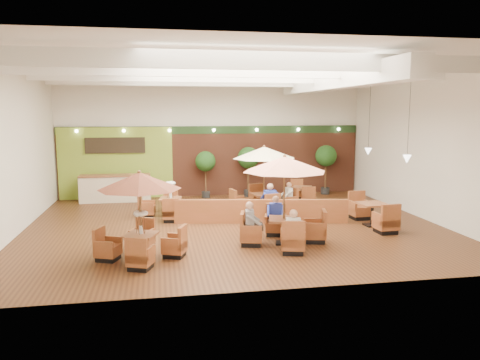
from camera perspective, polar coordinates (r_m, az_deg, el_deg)
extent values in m
plane|color=#381E0F|center=(16.27, -0.74, -5.52)|extent=(14.00, 14.00, 0.00)
cube|color=silver|center=(21.76, -3.29, 5.34)|extent=(14.00, 0.04, 5.50)
cube|color=silver|center=(9.98, 4.75, 1.66)|extent=(14.00, 0.04, 5.50)
cube|color=silver|center=(16.26, -25.96, 3.45)|extent=(0.04, 12.00, 5.50)
cube|color=silver|center=(18.30, 21.49, 4.18)|extent=(0.04, 12.00, 5.50)
cube|color=white|center=(15.87, -0.78, 14.14)|extent=(14.00, 12.00, 0.04)
cube|color=brown|center=(21.80, -3.25, 2.31)|extent=(13.90, 0.10, 3.20)
cube|color=#1E3819|center=(21.68, -3.28, 6.12)|extent=(13.90, 0.12, 0.35)
cube|color=olive|center=(21.67, -14.87, 2.00)|extent=(5.00, 0.08, 3.20)
cube|color=black|center=(21.52, -14.97, 4.10)|extent=(2.60, 0.08, 0.70)
cube|color=white|center=(16.74, 11.40, 11.79)|extent=(0.60, 11.00, 0.60)
cube|color=white|center=(11.92, 2.39, 14.34)|extent=(13.60, 0.12, 0.45)
cube|color=white|center=(14.56, 0.06, 13.28)|extent=(13.60, 0.12, 0.45)
cube|color=white|center=(17.12, -1.49, 12.55)|extent=(13.60, 0.12, 0.45)
cube|color=white|center=(19.78, -2.66, 11.99)|extent=(13.60, 0.12, 0.45)
cylinder|color=black|center=(16.79, 19.95, 7.86)|extent=(0.01, 0.01, 3.20)
cone|color=white|center=(16.87, 19.68, 2.43)|extent=(0.28, 0.28, 0.28)
cylinder|color=black|center=(19.45, 15.54, 8.07)|extent=(0.01, 0.01, 3.20)
cone|color=white|center=(19.52, 15.35, 3.37)|extent=(0.28, 0.28, 0.28)
sphere|color=#FFEAC6|center=(21.59, -19.31, 5.65)|extent=(0.14, 0.14, 0.14)
sphere|color=#FFEAC6|center=(21.36, -13.98, 5.85)|extent=(0.14, 0.14, 0.14)
sphere|color=#FFEAC6|center=(21.31, -8.58, 6.00)|extent=(0.14, 0.14, 0.14)
sphere|color=#FFEAC6|center=(21.45, -3.20, 6.09)|extent=(0.14, 0.14, 0.14)
sphere|color=#FFEAC6|center=(21.78, 2.06, 6.14)|extent=(0.14, 0.14, 0.14)
sphere|color=#FFEAC6|center=(22.28, 7.13, 6.13)|extent=(0.14, 0.14, 0.14)
sphere|color=#FFEAC6|center=(22.94, 11.93, 6.08)|extent=(0.14, 0.14, 0.14)
cube|color=beige|center=(21.04, -14.94, -1.07)|extent=(3.00, 0.70, 1.10)
cube|color=brown|center=(20.96, -15.00, 0.55)|extent=(3.00, 0.75, 0.06)
cube|color=brown|center=(16.48, 2.59, -3.84)|extent=(6.04, 1.17, 0.84)
cube|color=brown|center=(12.80, -11.96, -6.52)|extent=(1.01, 1.01, 0.05)
cylinder|color=black|center=(12.88, -11.92, -7.90)|extent=(0.09, 0.09, 0.60)
cube|color=black|center=(12.98, -11.87, -9.26)|extent=(0.53, 0.53, 0.04)
cube|color=brown|center=(12.07, -12.04, -9.34)|extent=(0.73, 0.73, 0.29)
cube|color=brown|center=(11.77, -11.70, -8.39)|extent=(0.56, 0.29, 0.64)
cube|color=brown|center=(12.12, -13.24, -8.40)|extent=(0.25, 0.50, 0.26)
cube|color=brown|center=(11.92, -10.88, -8.62)|extent=(0.25, 0.50, 0.26)
cube|color=black|center=(12.13, -12.01, -10.29)|extent=(0.65, 0.65, 0.13)
cube|color=brown|center=(13.74, -11.79, -7.14)|extent=(0.73, 0.73, 0.29)
cube|color=brown|center=(13.89, -12.15, -5.81)|extent=(0.56, 0.29, 0.64)
cube|color=brown|center=(13.59, -10.77, -6.48)|extent=(0.25, 0.50, 0.26)
cube|color=brown|center=(13.79, -12.84, -6.32)|extent=(0.25, 0.50, 0.26)
cube|color=black|center=(13.79, -11.76, -7.99)|extent=(0.65, 0.65, 0.13)
cube|color=brown|center=(12.96, -15.79, -8.23)|extent=(0.73, 0.73, 0.29)
cube|color=brown|center=(12.95, -14.82, -6.95)|extent=(0.29, 0.56, 0.64)
cube|color=brown|center=(13.14, -15.30, -7.15)|extent=(0.50, 0.25, 0.26)
cube|color=brown|center=(12.69, -16.37, -7.76)|extent=(0.50, 0.25, 0.26)
cube|color=black|center=(13.03, -15.76, -9.12)|extent=(0.65, 0.65, 0.13)
cube|color=brown|center=(12.90, -8.00, -8.08)|extent=(0.73, 0.73, 0.29)
cube|color=brown|center=(12.73, -9.02, -7.03)|extent=(0.29, 0.56, 0.64)
cube|color=brown|center=(12.60, -8.42, -7.61)|extent=(0.50, 0.25, 0.26)
cube|color=brown|center=(13.09, -7.64, -6.99)|extent=(0.50, 0.25, 0.26)
cube|color=black|center=(12.96, -7.98, -8.97)|extent=(0.65, 0.65, 0.13)
cylinder|color=brown|center=(12.68, -12.03, -4.40)|extent=(0.06, 0.06, 2.29)
cone|color=#5C2B1B|center=(12.51, -12.16, -0.08)|extent=(2.20, 2.20, 0.45)
sphere|color=brown|center=(12.48, -12.20, 0.96)|extent=(0.10, 0.10, 0.10)
cylinder|color=silver|center=(12.76, -11.98, -5.92)|extent=(0.10, 0.10, 0.22)
cube|color=brown|center=(13.94, 5.35, -4.79)|extent=(1.06, 1.06, 0.06)
cylinder|color=black|center=(14.03, 5.33, -6.22)|extent=(0.10, 0.10, 0.68)
cube|color=black|center=(14.13, 5.31, -7.63)|extent=(0.56, 0.56, 0.04)
cube|color=brown|center=(13.15, 6.46, -7.58)|extent=(0.77, 0.77, 0.33)
cube|color=brown|center=(12.84, 7.09, -6.55)|extent=(0.64, 0.25, 0.72)
cube|color=brown|center=(13.08, 5.16, -6.70)|extent=(0.22, 0.57, 0.29)
cube|color=brown|center=(13.11, 7.78, -6.72)|extent=(0.22, 0.57, 0.29)
cube|color=black|center=(13.21, 6.44, -8.56)|extent=(0.69, 0.69, 0.14)
cube|color=brown|center=(14.96, 4.35, -5.56)|extent=(0.77, 0.77, 0.33)
cube|color=brown|center=(15.12, 3.88, -4.21)|extent=(0.64, 0.25, 0.72)
cube|color=brown|center=(14.92, 5.50, -4.81)|extent=(0.22, 0.57, 0.29)
cube|color=brown|center=(14.92, 3.21, -4.79)|extent=(0.22, 0.57, 0.29)
cube|color=black|center=(15.02, 4.34, -6.44)|extent=(0.69, 0.69, 0.14)
cube|color=brown|center=(13.83, 1.40, -6.71)|extent=(0.77, 0.77, 0.33)
cube|color=brown|center=(13.87, 2.40, -5.36)|extent=(0.25, 0.64, 0.72)
cube|color=brown|center=(14.07, 1.46, -5.59)|extent=(0.57, 0.22, 0.29)
cube|color=brown|center=(13.49, 1.34, -6.20)|extent=(0.57, 0.22, 0.29)
cube|color=black|center=(13.89, 1.40, -7.65)|extent=(0.69, 0.69, 0.14)
cube|color=brown|center=(14.33, 9.12, -6.28)|extent=(0.77, 0.77, 0.33)
cube|color=brown|center=(14.12, 8.24, -5.20)|extent=(0.25, 0.64, 0.72)
cube|color=brown|center=(13.99, 9.24, -5.77)|extent=(0.57, 0.22, 0.29)
cube|color=brown|center=(14.57, 9.04, -5.20)|extent=(0.57, 0.22, 0.29)
cube|color=black|center=(14.39, 9.10, -7.19)|extent=(0.69, 0.69, 0.14)
cylinder|color=brown|center=(13.83, 5.39, -2.60)|extent=(0.06, 0.06, 2.57)
cone|color=tan|center=(13.66, 5.45, 1.95)|extent=(2.47, 2.47, 0.45)
sphere|color=brown|center=(13.64, 5.46, 2.91)|extent=(0.10, 0.10, 0.10)
cube|color=brown|center=(18.09, 2.92, -1.75)|extent=(1.02, 1.02, 0.06)
cylinder|color=black|center=(18.16, 2.91, -2.84)|extent=(0.10, 0.10, 0.67)
cube|color=black|center=(18.23, 2.90, -3.93)|extent=(0.54, 0.54, 0.04)
cube|color=brown|center=(17.26, 3.61, -3.69)|extent=(0.75, 0.75, 0.32)
cube|color=brown|center=(16.94, 3.64, -2.87)|extent=(0.63, 0.23, 0.71)
cube|color=brown|center=(17.09, 2.73, -3.11)|extent=(0.20, 0.56, 0.28)
cube|color=brown|center=(17.34, 4.49, -2.95)|extent=(0.20, 0.56, 0.28)
cube|color=black|center=(17.31, 3.61, -4.44)|extent=(0.66, 0.66, 0.14)
cube|color=brown|center=(19.09, 2.27, -2.50)|extent=(0.75, 0.75, 0.32)
cube|color=brown|center=(19.29, 2.27, -1.47)|extent=(0.63, 0.23, 0.71)
cube|color=brown|center=(19.17, 3.07, -1.84)|extent=(0.20, 0.56, 0.28)
cube|color=brown|center=(18.93, 1.46, -1.96)|extent=(0.20, 0.56, 0.28)
cube|color=black|center=(19.13, 2.26, -3.18)|extent=(0.66, 0.66, 0.14)
cube|color=brown|center=(17.99, -0.08, -3.17)|extent=(0.75, 0.75, 0.32)
cube|color=brown|center=(17.92, 0.76, -2.23)|extent=(0.23, 0.63, 0.71)
cube|color=brown|center=(18.21, -0.43, -2.38)|extent=(0.56, 0.20, 0.28)
cube|color=brown|center=(17.68, 0.28, -2.71)|extent=(0.56, 0.20, 0.28)
cube|color=black|center=(18.03, -0.08, -3.89)|extent=(0.66, 0.66, 0.14)
cube|color=brown|center=(18.40, 5.82, -2.95)|extent=(0.75, 0.75, 0.32)
cube|color=brown|center=(18.33, 5.02, -2.02)|extent=(0.23, 0.63, 0.71)
cube|color=brown|center=(18.11, 6.27, -2.49)|extent=(0.56, 0.20, 0.28)
cube|color=brown|center=(18.62, 5.41, -2.18)|extent=(0.56, 0.20, 0.28)
cube|color=black|center=(18.45, 5.81, -3.66)|extent=(0.66, 0.66, 0.14)
cylinder|color=brown|center=(18.00, 2.93, -0.07)|extent=(0.06, 0.06, 2.52)
cone|color=beige|center=(17.88, 2.95, 3.36)|extent=(2.42, 2.42, 0.45)
sphere|color=brown|center=(17.86, 2.96, 4.10)|extent=(0.10, 0.10, 0.10)
cube|color=brown|center=(17.66, -8.46, -2.26)|extent=(0.88, 0.88, 0.06)
cylinder|color=black|center=(17.73, -8.44, -3.30)|extent=(0.09, 0.09, 0.62)
cube|color=black|center=(17.79, -8.42, -4.33)|extent=(0.47, 0.47, 0.04)
cube|color=brown|center=(16.87, -8.35, -4.12)|extent=(0.65, 0.65, 0.30)
cube|color=brown|center=(16.58, -8.24, -3.35)|extent=(0.59, 0.16, 0.65)
cube|color=brown|center=(16.86, -9.28, -3.50)|extent=(0.14, 0.52, 0.26)
cube|color=brown|center=(16.81, -7.45, -3.50)|extent=(0.14, 0.52, 0.26)
cube|color=black|center=(16.92, -8.34, -4.83)|extent=(0.57, 0.57, 0.13)
cube|color=brown|center=(18.61, -8.51, -2.95)|extent=(0.65, 0.65, 0.30)
cube|color=brown|center=(18.79, -8.64, -1.97)|extent=(0.59, 0.16, 0.65)
cube|color=brown|center=(18.55, -7.69, -2.38)|extent=(0.14, 0.52, 0.26)
cube|color=brown|center=(18.60, -9.35, -2.38)|extent=(0.14, 0.52, 0.26)
cube|color=black|center=(18.65, -8.50, -3.59)|extent=(0.57, 0.57, 0.13)
cube|color=brown|center=(17.74, -11.30, -3.58)|extent=(0.65, 0.65, 0.30)
cube|color=brown|center=(17.71, -10.55, -2.65)|extent=(0.16, 0.59, 0.65)
cube|color=brown|center=(17.97, -11.19, -2.82)|extent=(0.52, 0.14, 0.26)
cube|color=brown|center=(17.44, -11.45, -3.16)|extent=(0.52, 0.14, 0.26)
cube|color=black|center=(17.79, -11.28, -4.25)|extent=(0.57, 0.57, 0.13)
cylinder|color=silver|center=(17.64, -8.47, -1.82)|extent=(0.10, 0.10, 0.22)
cube|color=brown|center=(16.66, 15.85, -2.83)|extent=(0.95, 0.95, 0.06)
cylinder|color=black|center=(16.73, 15.80, -4.07)|extent=(0.11, 0.11, 0.70)
cube|color=black|center=(16.81, 15.75, -5.30)|extent=(0.50, 0.50, 0.04)
cube|color=brown|center=(15.87, 17.36, -5.08)|extent=(0.69, 0.69, 0.34)
cube|color=brown|center=(15.56, 17.82, -4.17)|extent=(0.66, 0.14, 0.74)
cube|color=brown|center=(15.67, 16.42, -4.42)|extent=(0.12, 0.59, 0.30)
cube|color=brown|center=(15.98, 18.34, -4.26)|extent=(0.12, 0.59, 0.30)
cube|color=black|center=(15.93, 17.32, -5.93)|extent=(0.61, 0.61, 0.15)
cube|color=brown|center=(17.63, 14.38, -3.63)|extent=(0.69, 0.69, 0.34)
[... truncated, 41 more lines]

